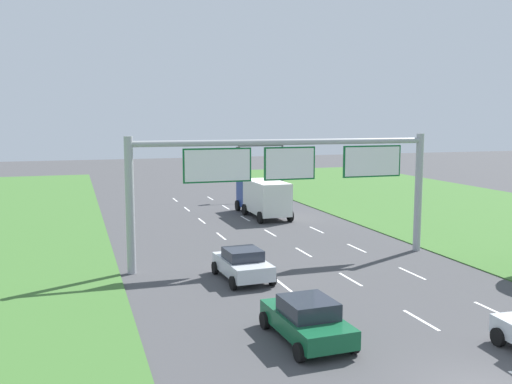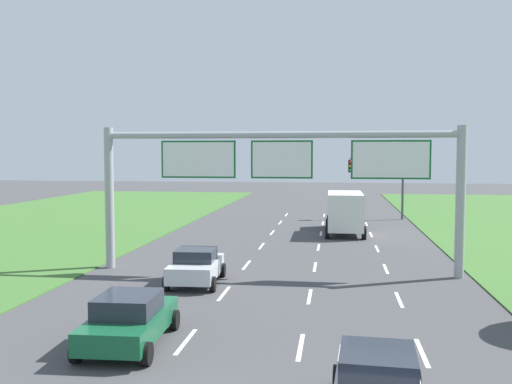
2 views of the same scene
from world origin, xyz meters
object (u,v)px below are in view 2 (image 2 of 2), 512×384
(car_lead_silver, at_px, (196,266))
(car_far_ahead, at_px, (129,319))
(traffic_light_mast, at_px, (380,175))
(box_truck, at_px, (345,210))
(sign_gantry, at_px, (281,170))

(car_lead_silver, relative_size, car_far_ahead, 0.94)
(car_lead_silver, distance_m, traffic_light_mast, 28.07)
(car_far_ahead, distance_m, box_truck, 26.01)
(car_far_ahead, height_order, traffic_light_mast, traffic_light_mast)
(car_lead_silver, height_order, car_far_ahead, car_far_ahead)
(car_lead_silver, height_order, sign_gantry, sign_gantry)
(car_lead_silver, relative_size, traffic_light_mast, 0.73)
(sign_gantry, bearing_deg, car_far_ahead, -107.90)
(sign_gantry, distance_m, traffic_light_mast, 24.19)
(car_lead_silver, xyz_separation_m, traffic_light_mast, (9.87, 26.09, 3.08))
(car_lead_silver, relative_size, box_truck, 0.55)
(box_truck, relative_size, sign_gantry, 0.43)
(car_far_ahead, height_order, box_truck, box_truck)
(car_lead_silver, xyz_separation_m, box_truck, (6.73, 16.97, 0.85))
(car_far_ahead, height_order, sign_gantry, sign_gantry)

